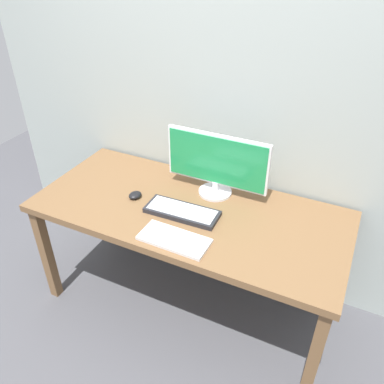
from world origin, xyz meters
The scene contains 7 objects.
ground_plane centered at (0.00, 0.00, 0.00)m, with size 6.00×6.00×0.00m, color #4C4C51.
wall_back centered at (0.00, 0.44, 1.50)m, with size 3.29×0.04×3.00m, color #9EA8A3.
desk centered at (0.00, 0.00, 0.69)m, with size 1.79×0.79×0.76m.
monitor centered at (0.07, 0.22, 0.96)m, with size 0.62×0.20×0.38m.
keyboard_primary centered at (-0.01, -0.06, 0.78)m, with size 0.42×0.17×0.03m.
keyboard_secondary centered at (0.06, -0.28, 0.77)m, with size 0.37×0.17×0.02m.
mouse centered at (-0.33, -0.04, 0.78)m, with size 0.07×0.08×0.03m, color black.
Camera 1 is at (0.80, -1.62, 2.08)m, focal length 36.72 mm.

